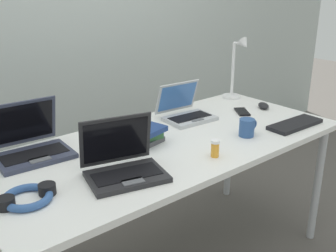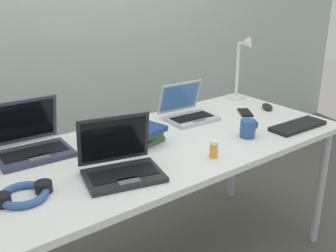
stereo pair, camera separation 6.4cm
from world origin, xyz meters
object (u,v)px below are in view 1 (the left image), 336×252
Objects in this scene: external_keyboard at (295,124)px; pill_bottle at (215,148)px; headphones at (27,197)px; laptop_near_lamp at (123,165)px; cell_phone at (242,112)px; laptop_center at (186,112)px; coffee_mug at (247,127)px; laptop_back_left at (30,145)px; computer_mouse at (263,106)px; desk_lamp at (237,69)px; book_stack at (144,134)px.

pill_bottle reaches higher than external_keyboard.
laptop_near_lamp is at bearing -8.12° from headphones.
cell_phone is at bearing 12.50° from laptop_near_lamp.
laptop_center reaches higher than external_keyboard.
headphones is 1.09m from coffee_mug.
laptop_back_left is 1.01× the size of external_keyboard.
pill_bottle is (0.41, -0.11, -0.00)m from laptop_near_lamp.
pill_bottle is (-0.24, -0.46, -0.00)m from laptop_center.
pill_bottle is 0.31m from coffee_mug.
laptop_near_lamp is 1.02m from external_keyboard.
laptop_near_lamp is 3.11× the size of coffee_mug.
headphones is (-1.51, -0.13, -0.00)m from computer_mouse.
laptop_near_lamp is 0.38m from headphones.
laptop_back_left is (-1.37, -0.01, -0.15)m from desk_lamp.
computer_mouse is at bearing 22.19° from pill_bottle.
laptop_center is at bearing 16.03° from headphones.
book_stack is (-0.39, -0.14, 0.00)m from laptop_center.
laptop_center is 1.07m from headphones.
cell_phone is at bearing 6.88° from headphones.
external_keyboard is at bearing -13.67° from coffee_mug.
laptop_center is 0.39m from coffee_mug.
cell_phone is (1.18, -0.21, -0.04)m from laptop_back_left.
cell_phone is at bearing 29.90° from pill_bottle.
computer_mouse reaches higher than cell_phone.
cell_phone is at bearing -131.03° from desk_lamp.
laptop_near_lamp is 0.34m from book_stack.
laptop_near_lamp is at bearing -63.96° from laptop_back_left.
laptop_center is 1.50× the size of book_stack.
laptop_back_left is 1.02m from coffee_mug.
external_keyboard is 0.33m from cell_phone.
coffee_mug is (1.08, -0.09, 0.03)m from headphones.
laptop_back_left is 2.45× the size of cell_phone.
desk_lamp is at bearing 115.66° from computer_mouse.
pill_bottle is (-0.73, -0.30, 0.02)m from computer_mouse.
desk_lamp is 3.54× the size of coffee_mug.
desk_lamp is 0.94m from pill_bottle.
external_keyboard is (0.36, -0.46, -0.03)m from laptop_center.
headphones is 1.13× the size of book_stack.
cell_phone is at bearing 43.80° from coffee_mug.
laptop_center is at bearing -167.88° from cell_phone.
coffee_mug is at bearing -4.86° from headphones.
external_keyboard is at bearing -0.30° from pill_bottle.
book_stack is (0.47, -0.21, -0.00)m from laptop_back_left.
book_stack is at bearing 38.86° from laptop_near_lamp.
coffee_mug reaches higher than cell_phone.
laptop_back_left is at bearing 155.83° from book_stack.
desk_lamp reaches higher than coffee_mug.
laptop_back_left is 4.22× the size of pill_bottle.
computer_mouse is 0.51× the size of book_stack.
coffee_mug is at bearing -101.91° from cell_phone.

